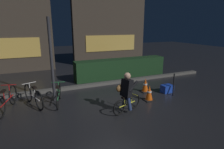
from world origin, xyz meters
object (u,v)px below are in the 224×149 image
cyclist (126,92)px  parked_bike_left_mid (33,96)px  street_post (52,61)px  blue_crate (167,89)px  closed_umbrella (174,84)px  parked_bike_leftmost (7,100)px  traffic_cone_near (149,93)px  traffic_cone_far (145,85)px  parked_bike_center_left (58,95)px

cyclist → parked_bike_left_mid: bearing=128.3°
street_post → blue_crate: size_ratio=6.50×
closed_umbrella → blue_crate: bearing=59.6°
parked_bike_leftmost → street_post: bearing=-66.6°
traffic_cone_near → blue_crate: size_ratio=1.27×
street_post → closed_umbrella: 4.57m
cyclist → blue_crate: bearing=0.8°
traffic_cone_far → cyclist: (-1.54, -1.27, 0.36)m
parked_bike_leftmost → closed_umbrella: size_ratio=1.91×
traffic_cone_near → traffic_cone_far: (0.37, 0.80, -0.00)m
parked_bike_leftmost → blue_crate: bearing=-82.6°
parked_bike_center_left → blue_crate: bearing=-86.0°
parked_bike_left_mid → blue_crate: parked_bike_left_mid is taller
blue_crate → traffic_cone_far: bearing=152.0°
parked_bike_leftmost → parked_bike_center_left: parked_bike_leftmost is taller
blue_crate → closed_umbrella: closed_umbrella is taller
parked_bike_leftmost → blue_crate: parked_bike_leftmost is taller
blue_crate → closed_umbrella: (0.09, -0.25, 0.24)m
parked_bike_leftmost → blue_crate: (5.65, -0.67, -0.20)m
cyclist → closed_umbrella: bearing=-5.3°
street_post → traffic_cone_far: 3.68m
blue_crate → parked_bike_leftmost: bearing=173.3°
parked_bike_center_left → closed_umbrella: 4.28m
traffic_cone_near → parked_bike_left_mid: bearing=163.1°
parked_bike_leftmost → traffic_cone_near: (4.51, -1.07, -0.08)m
street_post → parked_bike_left_mid: size_ratio=1.89×
parked_bike_left_mid → traffic_cone_far: parked_bike_left_mid is taller
parked_bike_center_left → closed_umbrella: (4.20, -0.84, 0.07)m
parked_bike_leftmost → cyclist: cyclist is taller
parked_bike_leftmost → traffic_cone_far: bearing=-78.9°
traffic_cone_far → closed_umbrella: closed_umbrella is taller
parked_bike_left_mid → parked_bike_center_left: (0.78, -0.16, -0.01)m
parked_bike_center_left → blue_crate: size_ratio=3.38×
parked_bike_leftmost → parked_bike_center_left: size_ratio=1.09×
street_post → parked_bike_center_left: size_ratio=1.92×
street_post → parked_bike_leftmost: bearing=-170.7°
street_post → closed_umbrella: bearing=-15.0°
parked_bike_center_left → closed_umbrella: size_ratio=1.75×
closed_umbrella → cyclist: bearing=145.0°
parked_bike_center_left → closed_umbrella: bearing=-89.2°
parked_bike_center_left → cyclist: (1.81, -1.46, 0.31)m
street_post → parked_bike_leftmost: 1.81m
parked_bike_center_left → parked_bike_leftmost: bearing=99.2°
street_post → closed_umbrella: size_ratio=3.36×
parked_bike_left_mid → traffic_cone_far: 4.15m
traffic_cone_far → closed_umbrella: 1.08m
parked_bike_left_mid → closed_umbrella: size_ratio=1.78×
blue_crate → cyclist: bearing=-159.4°
parked_bike_leftmost → cyclist: (3.34, -1.53, 0.28)m
parked_bike_left_mid → parked_bike_center_left: 0.80m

